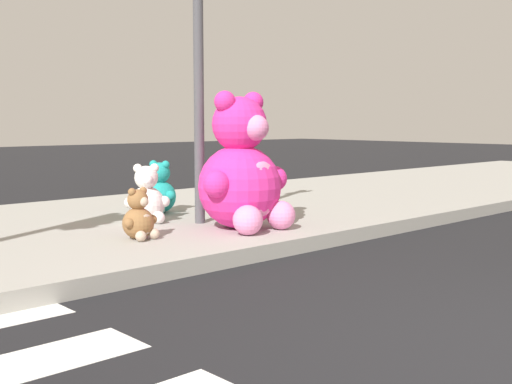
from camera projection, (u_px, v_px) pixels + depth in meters
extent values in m
cube|color=#9E9B93|center=(82.00, 231.00, 6.99)|extent=(28.00, 4.40, 0.15)
cylinder|color=#4C4C51|center=(199.00, 76.00, 6.90)|extent=(0.11, 0.11, 3.20)
sphere|color=#F22D93|center=(240.00, 187.00, 6.69)|extent=(0.87, 0.87, 0.87)
ellipsoid|color=pink|center=(261.00, 189.00, 6.47)|extent=(0.48, 0.21, 0.56)
sphere|color=#F22D93|center=(239.00, 124.00, 6.62)|extent=(0.57, 0.57, 0.57)
sphere|color=pink|center=(256.00, 128.00, 6.46)|extent=(0.26, 0.26, 0.26)
sphere|color=#F22D93|center=(253.00, 102.00, 6.74)|extent=(0.22, 0.22, 0.22)
sphere|color=#F22D93|center=(274.00, 179.00, 6.90)|extent=(0.27, 0.27, 0.27)
sphere|color=pink|center=(281.00, 215.00, 6.63)|extent=(0.30, 0.30, 0.30)
sphere|color=#F22D93|center=(225.00, 101.00, 6.46)|extent=(0.22, 0.22, 0.22)
sphere|color=#F22D93|center=(217.00, 184.00, 6.32)|extent=(0.27, 0.27, 0.27)
sphere|color=pink|center=(248.00, 220.00, 6.30)|extent=(0.30, 0.30, 0.30)
sphere|color=white|center=(147.00, 204.00, 7.13)|extent=(0.40, 0.40, 0.40)
ellipsoid|color=white|center=(148.00, 206.00, 6.99)|extent=(0.23, 0.18, 0.26)
sphere|color=white|center=(146.00, 178.00, 7.09)|extent=(0.26, 0.26, 0.26)
sphere|color=white|center=(147.00, 180.00, 6.99)|extent=(0.12, 0.12, 0.12)
sphere|color=white|center=(154.00, 168.00, 7.11)|extent=(0.10, 0.10, 0.10)
sphere|color=white|center=(164.00, 201.00, 7.12)|extent=(0.12, 0.12, 0.12)
sphere|color=white|center=(159.00, 218.00, 7.01)|extent=(0.14, 0.14, 0.14)
sphere|color=white|center=(138.00, 168.00, 7.06)|extent=(0.10, 0.10, 0.10)
sphere|color=white|center=(130.00, 203.00, 7.02)|extent=(0.12, 0.12, 0.12)
sphere|color=white|center=(138.00, 218.00, 6.95)|extent=(0.14, 0.14, 0.14)
sphere|color=olive|center=(138.00, 223.00, 6.10)|extent=(0.30, 0.30, 0.30)
ellipsoid|color=tan|center=(146.00, 224.00, 6.04)|extent=(0.17, 0.09, 0.20)
sphere|color=olive|center=(138.00, 200.00, 6.08)|extent=(0.20, 0.20, 0.20)
sphere|color=tan|center=(144.00, 202.00, 6.03)|extent=(0.09, 0.09, 0.09)
sphere|color=olive|center=(143.00, 191.00, 6.12)|extent=(0.08, 0.08, 0.08)
sphere|color=olive|center=(152.00, 219.00, 6.19)|extent=(0.09, 0.09, 0.09)
sphere|color=tan|center=(154.00, 234.00, 6.10)|extent=(0.10, 0.10, 0.10)
sphere|color=olive|center=(132.00, 192.00, 6.02)|extent=(0.08, 0.08, 0.08)
sphere|color=olive|center=(129.00, 223.00, 5.97)|extent=(0.09, 0.09, 0.09)
sphere|color=tan|center=(141.00, 236.00, 5.97)|extent=(0.10, 0.10, 0.10)
sphere|color=teal|center=(160.00, 197.00, 7.84)|extent=(0.39, 0.39, 0.39)
ellipsoid|color=#7BBFBC|center=(153.00, 198.00, 7.72)|extent=(0.16, 0.23, 0.25)
sphere|color=teal|center=(160.00, 173.00, 7.81)|extent=(0.26, 0.26, 0.26)
sphere|color=#7BBFBC|center=(154.00, 175.00, 7.71)|extent=(0.12, 0.12, 0.12)
sphere|color=teal|center=(166.00, 165.00, 7.76)|extent=(0.10, 0.10, 0.10)
sphere|color=teal|center=(170.00, 196.00, 7.71)|extent=(0.12, 0.12, 0.12)
sphere|color=#7BBFBC|center=(159.00, 209.00, 7.66)|extent=(0.13, 0.13, 0.13)
sphere|color=teal|center=(153.00, 164.00, 7.84)|extent=(0.10, 0.10, 0.10)
sphere|color=teal|center=(145.00, 194.00, 7.88)|extent=(0.12, 0.12, 0.12)
sphere|color=#7BBFBC|center=(145.00, 208.00, 7.76)|extent=(0.13, 0.13, 0.13)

